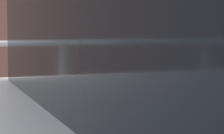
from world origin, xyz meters
name	(u,v)px	position (x,y,z in m)	size (l,w,h in m)	color
parking_meter	(165,57)	(0.36, 0.32, 1.12)	(0.18, 0.19, 1.36)	slate
pedestrian_at_meter	(93,64)	(-0.12, 0.34, 1.09)	(0.62, 0.42, 1.69)	brown
background_railing	(41,70)	(0.00, 2.41, 0.87)	(24.06, 0.06, 1.05)	gray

